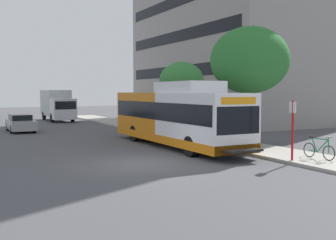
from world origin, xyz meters
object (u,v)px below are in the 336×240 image
at_px(transit_bus, 176,117).
at_px(street_tree_near_stop, 250,60).
at_px(bicycle_parked, 319,149).
at_px(parked_car_far_lane, 21,123).
at_px(street_tree_mid_block, 182,81).
at_px(box_truck_background, 57,104).
at_px(bus_stop_sign_pole, 293,126).

distance_m(transit_bus, street_tree_near_stop, 5.20).
distance_m(bicycle_parked, parked_car_far_lane, 22.82).
xyz_separation_m(bicycle_parked, street_tree_mid_block, (0.94, 13.92, 3.34)).
bearing_deg(parked_car_far_lane, box_truck_background, 63.59).
height_order(bicycle_parked, street_tree_near_stop, street_tree_near_stop).
distance_m(bus_stop_sign_pole, street_tree_near_stop, 6.40).
bearing_deg(street_tree_near_stop, bicycle_parked, -95.35).
bearing_deg(box_truck_background, street_tree_mid_block, -72.67).
bearing_deg(parked_car_far_lane, bus_stop_sign_pole, -67.78).
height_order(street_tree_near_stop, box_truck_background, street_tree_near_stop).
bearing_deg(parked_car_far_lane, transit_bus, -63.84).
bearing_deg(bus_stop_sign_pole, street_tree_near_stop, 70.63).
bearing_deg(box_truck_background, bus_stop_sign_pole, -84.23).
height_order(street_tree_mid_block, box_truck_background, street_tree_mid_block).
xyz_separation_m(bicycle_parked, parked_car_far_lane, (-9.65, 20.68, 0.10)).
xyz_separation_m(transit_bus, box_truck_background, (-1.30, 23.76, 0.04)).
distance_m(street_tree_near_stop, box_truck_background, 26.34).
xyz_separation_m(street_tree_near_stop, parked_car_far_lane, (-10.17, 15.18, -4.20)).
bearing_deg(street_tree_mid_block, street_tree_near_stop, -92.90).
relative_size(street_tree_mid_block, parked_car_far_lane, 1.16).
bearing_deg(street_tree_mid_block, transit_bus, -122.09).
bearing_deg(street_tree_mid_block, bus_stop_sign_pole, -99.41).
relative_size(street_tree_near_stop, box_truck_background, 0.94).
relative_size(transit_bus, street_tree_mid_block, 2.36).
relative_size(bus_stop_sign_pole, parked_car_far_lane, 0.58).
relative_size(transit_bus, bicycle_parked, 6.96).
bearing_deg(street_tree_near_stop, bus_stop_sign_pole, -109.37).
relative_size(bicycle_parked, parked_car_far_lane, 0.39).
bearing_deg(street_tree_near_stop, parked_car_far_lane, 123.81).
bearing_deg(bus_stop_sign_pole, parked_car_far_lane, 112.22).
xyz_separation_m(street_tree_mid_block, parked_car_far_lane, (-10.59, 6.76, -3.24)).
height_order(bicycle_parked, street_tree_mid_block, street_tree_mid_block).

